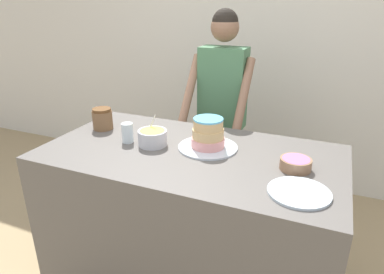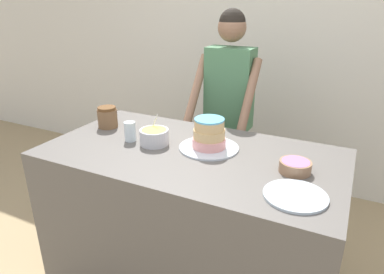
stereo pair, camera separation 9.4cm
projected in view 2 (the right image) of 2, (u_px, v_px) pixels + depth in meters
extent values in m
cube|color=silver|center=(271.00, 44.00, 2.99)|extent=(10.00, 0.05, 2.60)
cube|color=#5B5651|center=(191.00, 222.00, 1.99)|extent=(1.59, 0.84, 0.91)
cylinder|color=#2D2D38|center=(217.00, 171.00, 2.74)|extent=(0.10, 0.10, 0.78)
cylinder|color=#2D2D38|center=(235.00, 175.00, 2.68)|extent=(0.10, 0.10, 0.78)
cube|color=#4C7F56|center=(229.00, 89.00, 2.45)|extent=(0.33, 0.18, 0.58)
cylinder|color=#8E664C|center=(196.00, 91.00, 2.40)|extent=(0.06, 0.37, 0.49)
cylinder|color=#8E664C|center=(249.00, 98.00, 2.24)|extent=(0.06, 0.37, 0.49)
sphere|color=#8E664C|center=(232.00, 27.00, 2.30)|extent=(0.19, 0.19, 0.19)
sphere|color=black|center=(232.00, 22.00, 2.28)|extent=(0.18, 0.18, 0.18)
cylinder|color=silver|center=(209.00, 148.00, 1.86)|extent=(0.32, 0.32, 0.01)
cylinder|color=pink|center=(209.00, 142.00, 1.85)|extent=(0.18, 0.18, 0.05)
cylinder|color=#DBB275|center=(209.00, 134.00, 1.83)|extent=(0.17, 0.17, 0.05)
cylinder|color=#DBB275|center=(209.00, 125.00, 1.81)|extent=(0.16, 0.16, 0.05)
cylinder|color=#60B7E0|center=(209.00, 119.00, 1.80)|extent=(0.16, 0.16, 0.01)
cylinder|color=#936B4C|center=(295.00, 167.00, 1.59)|extent=(0.15, 0.15, 0.06)
cylinder|color=#9E66B7|center=(296.00, 163.00, 1.59)|extent=(0.13, 0.13, 0.01)
cylinder|color=silver|center=(154.00, 137.00, 1.90)|extent=(0.16, 0.16, 0.09)
cylinder|color=#F2DB4C|center=(154.00, 131.00, 1.88)|extent=(0.14, 0.14, 0.01)
cylinder|color=silver|center=(153.00, 127.00, 1.93)|extent=(0.05, 0.05, 0.15)
cylinder|color=silver|center=(130.00, 131.00, 1.94)|extent=(0.07, 0.07, 0.11)
cylinder|color=silver|center=(295.00, 196.00, 1.40)|extent=(0.26, 0.26, 0.01)
cylinder|color=brown|center=(108.00, 118.00, 2.15)|extent=(0.12, 0.12, 0.11)
cylinder|color=brown|center=(107.00, 108.00, 2.13)|extent=(0.11, 0.11, 0.02)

